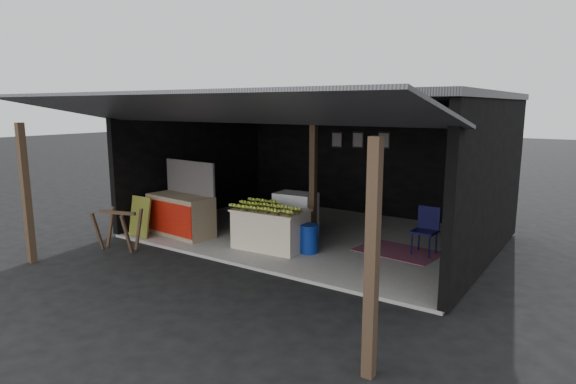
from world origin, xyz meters
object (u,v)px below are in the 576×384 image
Objects in this scene: water_barrel at (309,239)px; plastic_chair at (427,226)px; banana_table at (271,229)px; sawhorse at (118,226)px; neighbor_stall at (181,213)px; white_crate at (296,215)px.

water_barrel is 2.20m from plastic_chair.
banana_table is at bearing -149.20° from plastic_chair.
sawhorse is 1.70× the size of water_barrel.
neighbor_stall reaches higher than sawhorse.
neighbor_stall is (-2.09, -1.27, 0.01)m from white_crate.
sawhorse is at bearing -97.21° from neighbor_stall.
banana_table is 0.80m from water_barrel.
neighbor_stall is (-2.16, -0.28, 0.09)m from banana_table.
banana_table reaches higher than water_barrel.
white_crate is at bearing 135.64° from water_barrel.
banana_table is at bearing 16.73° from sawhorse.
neighbor_stall is 3.07× the size of water_barrel.
white_crate is at bearing -168.94° from plastic_chair.
neighbor_stall reaches higher than water_barrel.
plastic_chair reaches higher than water_barrel.
banana_table is at bearing -168.03° from water_barrel.
banana_table is 0.92× the size of neighbor_stall.
neighbor_stall is 5.04m from plastic_chair.
plastic_chair is (2.67, 0.36, 0.06)m from white_crate.
neighbor_stall is at bearing 60.91° from sawhorse.
sawhorse is at bearing -150.18° from banana_table.
water_barrel is at bearing -143.69° from plastic_chair.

